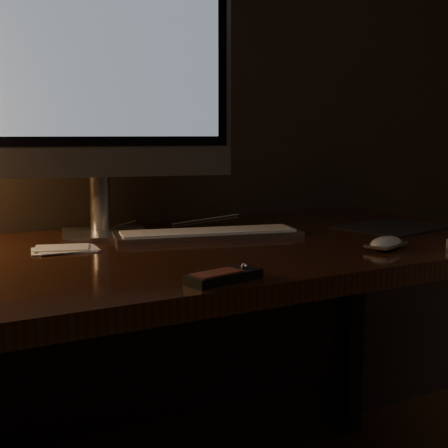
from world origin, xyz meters
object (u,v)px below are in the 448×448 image
keyboard (208,233)px  media_remote (224,276)px  desk (178,296)px  mouse (386,245)px  monitor (102,74)px

keyboard → media_remote: (-0.19, -0.41, 0.00)m
desk → keyboard: size_ratio=3.66×
desk → mouse: (0.34, -0.31, 0.14)m
desk → media_remote: bearing=-104.4°
monitor → mouse: bearing=-31.0°
desk → keyboard: keyboard is taller
desk → media_remote: size_ratio=11.40×
desk → media_remote: media_remote is taller
keyboard → media_remote: 0.45m
monitor → mouse: 0.74m
desk → monitor: size_ratio=2.51×
desk → monitor: bearing=127.7°
mouse → media_remote: bearing=170.1°
desk → keyboard: (0.09, 0.01, 0.14)m
desk → mouse: mouse is taller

